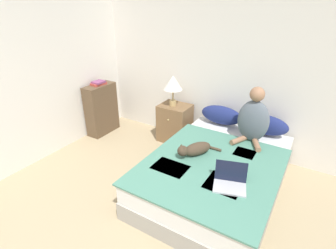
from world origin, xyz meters
The scene contains 12 objects.
wall_back centered at (0.00, 3.19, 1.27)m, with size 5.72×0.05×2.55m.
wall_side centered at (-2.38, 1.58, 1.27)m, with size 0.05×4.16×2.55m.
bed centered at (0.13, 2.07, 0.23)m, with size 1.47×2.09×0.47m.
pillow_near centered at (-0.19, 2.97, 0.61)m, with size 0.62×0.24×0.28m.
pillow_far centered at (0.45, 2.97, 0.61)m, with size 0.62×0.24×0.28m.
person_sitting centered at (0.34, 2.69, 0.78)m, with size 0.41×0.40×0.74m.
cat_tabby centered at (-0.13, 1.96, 0.55)m, with size 0.40×0.47×0.18m.
laptop_open centered at (0.43, 1.63, 0.52)m, with size 0.38×0.34×0.23m.
nightstand centered at (-0.95, 2.91, 0.31)m, with size 0.49×0.42×0.63m.
table_lamp centered at (-0.98, 2.89, 0.99)m, with size 0.30×0.30×0.49m.
bookshelf centered at (-2.20, 2.51, 0.44)m, with size 0.25×0.57×0.87m.
book_stack_top centered at (-2.21, 2.51, 0.90)m, with size 0.18×0.26×0.06m.
Camera 1 is at (1.00, -0.51, 2.18)m, focal length 28.00 mm.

